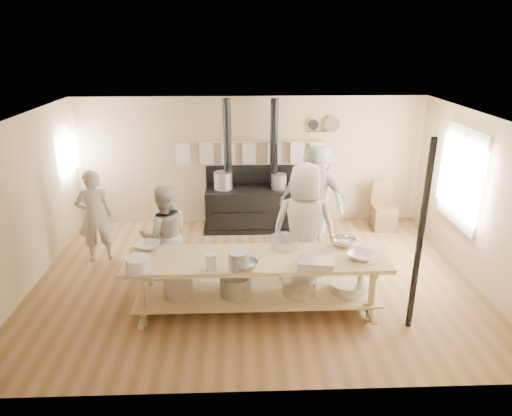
# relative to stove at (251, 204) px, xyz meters

# --- Properties ---
(ground) EXTENTS (7.00, 7.00, 0.00)m
(ground) POSITION_rel_stove_xyz_m (0.01, -2.12, -0.52)
(ground) COLOR brown
(ground) RESTS_ON ground
(room_shell) EXTENTS (7.00, 7.00, 7.00)m
(room_shell) POSITION_rel_stove_xyz_m (0.01, -2.12, 1.10)
(room_shell) COLOR tan
(room_shell) RESTS_ON ground
(window_right) EXTENTS (0.09, 1.50, 1.65)m
(window_right) POSITION_rel_stove_xyz_m (3.48, -1.52, 0.98)
(window_right) COLOR beige
(window_right) RESTS_ON ground
(left_opening) EXTENTS (0.00, 0.90, 0.90)m
(left_opening) POSITION_rel_stove_xyz_m (-3.44, -0.12, 1.08)
(left_opening) COLOR white
(left_opening) RESTS_ON ground
(stove) EXTENTS (1.90, 0.75, 2.60)m
(stove) POSITION_rel_stove_xyz_m (0.00, 0.00, 0.00)
(stove) COLOR black
(stove) RESTS_ON ground
(towel_rail) EXTENTS (3.00, 0.04, 0.47)m
(towel_rail) POSITION_rel_stove_xyz_m (0.01, 0.28, 1.04)
(towel_rail) COLOR tan
(towel_rail) RESTS_ON ground
(back_wall_shelf) EXTENTS (0.63, 0.14, 0.32)m
(back_wall_shelf) POSITION_rel_stove_xyz_m (1.47, 0.32, 1.48)
(back_wall_shelf) COLOR tan
(back_wall_shelf) RESTS_ON ground
(prep_table) EXTENTS (3.60, 0.90, 0.85)m
(prep_table) POSITION_rel_stove_xyz_m (-0.00, -3.02, -0.00)
(prep_table) COLOR tan
(prep_table) RESTS_ON ground
(support_post) EXTENTS (0.08, 0.08, 2.60)m
(support_post) POSITION_rel_stove_xyz_m (2.06, -3.47, 0.78)
(support_post) COLOR black
(support_post) RESTS_ON ground
(cook_far_left) EXTENTS (0.70, 0.57, 1.64)m
(cook_far_left) POSITION_rel_stove_xyz_m (-2.69, -1.33, 0.30)
(cook_far_left) COLOR #AEA89A
(cook_far_left) RESTS_ON ground
(cook_left) EXTENTS (0.91, 0.78, 1.61)m
(cook_left) POSITION_rel_stove_xyz_m (-1.39, -2.13, 0.29)
(cook_left) COLOR #AEA89A
(cook_left) RESTS_ON ground
(cook_center) EXTENTS (1.07, 0.81, 1.99)m
(cook_center) POSITION_rel_stove_xyz_m (0.75, -2.35, 0.47)
(cook_center) COLOR #AEA89A
(cook_center) RESTS_ON ground
(cook_right) EXTENTS (1.18, 0.53, 1.98)m
(cook_right) POSITION_rel_stove_xyz_m (1.06, -1.19, 0.47)
(cook_right) COLOR #AEA89A
(cook_right) RESTS_ON ground
(cook_by_window) EXTENTS (1.30, 1.25, 1.78)m
(cook_by_window) POSITION_rel_stove_xyz_m (1.29, -0.38, 0.37)
(cook_by_window) COLOR #AEA89A
(cook_by_window) RESTS_ON ground
(chair) EXTENTS (0.45, 0.45, 0.96)m
(chair) POSITION_rel_stove_xyz_m (2.69, -0.15, -0.24)
(chair) COLOR #503620
(chair) RESTS_ON ground
(bowl_white_a) EXTENTS (0.40, 0.40, 0.08)m
(bowl_white_a) POSITION_rel_stove_xyz_m (-1.54, -2.69, 0.37)
(bowl_white_a) COLOR white
(bowl_white_a) RESTS_ON prep_table
(bowl_steel_a) EXTENTS (0.48, 0.48, 0.11)m
(bowl_steel_a) POSITION_rel_stove_xyz_m (-0.16, -3.35, 0.38)
(bowl_steel_a) COLOR silver
(bowl_steel_a) RESTS_ON prep_table
(bowl_white_b) EXTENTS (0.52, 0.52, 0.09)m
(bowl_white_b) POSITION_rel_stove_xyz_m (1.43, -3.12, 0.37)
(bowl_white_b) COLOR white
(bowl_white_b) RESTS_ON prep_table
(bowl_steel_b) EXTENTS (0.36, 0.36, 0.11)m
(bowl_steel_b) POSITION_rel_stove_xyz_m (1.28, -2.69, 0.38)
(bowl_steel_b) COLOR silver
(bowl_steel_b) RESTS_ON prep_table
(roasting_pan) EXTENTS (0.49, 0.36, 0.10)m
(roasting_pan) POSITION_rel_stove_xyz_m (0.77, -3.32, 0.38)
(roasting_pan) COLOR #B2B2B7
(roasting_pan) RESTS_ON prep_table
(mixing_bowl_large) EXTENTS (0.52, 0.52, 0.14)m
(mixing_bowl_large) POSITION_rel_stove_xyz_m (0.41, -2.69, 0.40)
(mixing_bowl_large) COLOR silver
(mixing_bowl_large) RESTS_ON prep_table
(bucket_galv) EXTENTS (0.30, 0.30, 0.25)m
(bucket_galv) POSITION_rel_stove_xyz_m (-0.24, -3.35, 0.46)
(bucket_galv) COLOR gray
(bucket_galv) RESTS_ON prep_table
(deep_bowl_enamel) EXTENTS (0.31, 0.31, 0.19)m
(deep_bowl_enamel) POSITION_rel_stove_xyz_m (-1.54, -3.35, 0.43)
(deep_bowl_enamel) COLOR white
(deep_bowl_enamel) RESTS_ON prep_table
(pitcher) EXTENTS (0.19, 0.19, 0.22)m
(pitcher) POSITION_rel_stove_xyz_m (-0.60, -3.35, 0.44)
(pitcher) COLOR white
(pitcher) RESTS_ON prep_table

